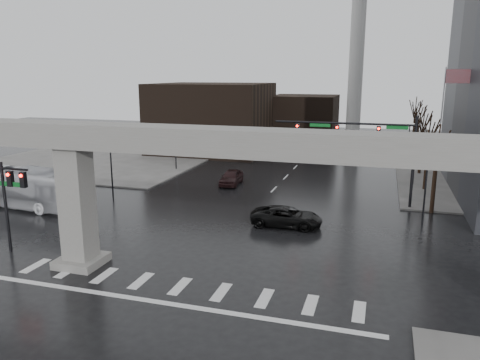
{
  "coord_description": "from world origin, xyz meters",
  "views": [
    {
      "loc": [
        10.12,
        -22.78,
        11.48
      ],
      "look_at": [
        1.23,
        6.29,
        4.5
      ],
      "focal_mm": 35.0,
      "sensor_mm": 36.0,
      "label": 1
    }
  ],
  "objects_px": {
    "pickup_truck": "(287,217)",
    "city_bus": "(22,187)",
    "signal_mast_arm": "(368,140)",
    "far_car": "(231,177)"
  },
  "relations": [
    {
      "from": "city_bus",
      "to": "signal_mast_arm",
      "type": "bearing_deg",
      "value": -64.58
    },
    {
      "from": "city_bus",
      "to": "far_car",
      "type": "bearing_deg",
      "value": -40.79
    },
    {
      "from": "far_car",
      "to": "signal_mast_arm",
      "type": "bearing_deg",
      "value": -19.46
    },
    {
      "from": "pickup_truck",
      "to": "city_bus",
      "type": "xyz_separation_m",
      "value": [
        -23.16,
        -1.43,
        0.98
      ]
    },
    {
      "from": "city_bus",
      "to": "far_car",
      "type": "distance_m",
      "value": 19.97
    },
    {
      "from": "pickup_truck",
      "to": "far_car",
      "type": "relative_size",
      "value": 1.18
    },
    {
      "from": "signal_mast_arm",
      "to": "far_car",
      "type": "xyz_separation_m",
      "value": [
        -13.75,
        3.99,
        -5.04
      ]
    },
    {
      "from": "signal_mast_arm",
      "to": "city_bus",
      "type": "xyz_separation_m",
      "value": [
        -28.62,
        -9.31,
        -4.09
      ]
    },
    {
      "from": "signal_mast_arm",
      "to": "pickup_truck",
      "type": "xyz_separation_m",
      "value": [
        -5.46,
        -7.88,
        -5.07
      ]
    },
    {
      "from": "far_car",
      "to": "pickup_truck",
      "type": "bearing_deg",
      "value": -58.34
    }
  ]
}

